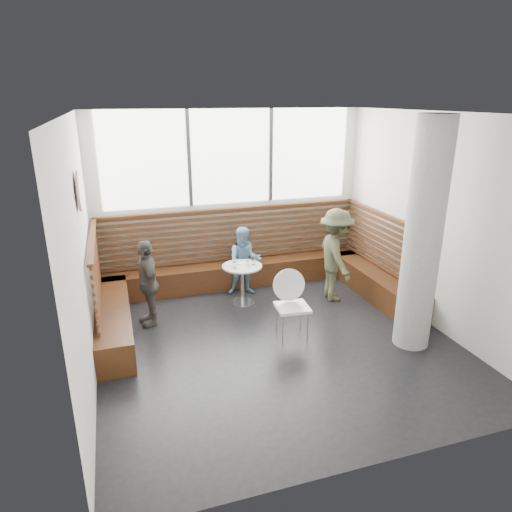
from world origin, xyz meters
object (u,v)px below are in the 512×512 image
object	(u,v)px
adult_man	(336,255)
cafe_table	(242,276)
concrete_column	(423,238)
child_back	(245,261)
child_left	(148,283)
cafe_chair	(291,299)

from	to	relation	value
adult_man	cafe_table	bearing A→B (deg)	86.27
concrete_column	cafe_table	xyz separation A→B (m)	(-1.96, 2.04, -1.10)
cafe_table	concrete_column	bearing A→B (deg)	-46.13
concrete_column	adult_man	bearing A→B (deg)	101.88
adult_man	child_back	size ratio (longest dim) A/B	1.31
concrete_column	child_left	world-z (taller)	concrete_column
adult_man	child_left	bearing A→B (deg)	96.12
cafe_chair	child_back	bearing A→B (deg)	101.50
concrete_column	child_left	distance (m)	4.07
concrete_column	child_back	distance (m)	3.17
cafe_chair	cafe_table	bearing A→B (deg)	110.19
cafe_table	child_left	xyz separation A→B (m)	(-1.59, -0.26, 0.18)
cafe_chair	child_back	xyz separation A→B (m)	(-0.20, 1.69, 0.03)
cafe_table	adult_man	xyz separation A→B (m)	(1.59, -0.30, 0.31)
concrete_column	child_back	bearing A→B (deg)	126.55
concrete_column	child_left	bearing A→B (deg)	153.34
cafe_table	child_left	size ratio (longest dim) A/B	0.51
cafe_chair	adult_man	size ratio (longest dim) A/B	0.62
cafe_chair	child_back	distance (m)	1.70
adult_man	child_back	bearing A→B (deg)	71.22
cafe_chair	child_left	world-z (taller)	child_left
cafe_table	child_left	bearing A→B (deg)	-170.83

